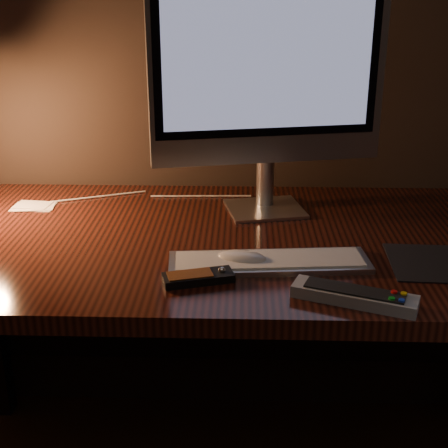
{
  "coord_description": "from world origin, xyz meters",
  "views": [
    {
      "loc": [
        0.01,
        0.54,
        1.29
      ],
      "look_at": [
        -0.03,
        1.73,
        0.83
      ],
      "focal_mm": 50.0,
      "sensor_mm": 36.0,
      "label": 1
    }
  ],
  "objects_px": {
    "desk": "(237,274)",
    "mouse": "(242,260)",
    "tv_remote": "(354,296)",
    "keyboard": "(269,262)",
    "monitor": "(268,70)",
    "media_remote": "(198,277)"
  },
  "relations": [
    {
      "from": "media_remote",
      "to": "tv_remote",
      "type": "xyz_separation_m",
      "value": [
        0.29,
        -0.07,
        0.0
      ]
    },
    {
      "from": "keyboard",
      "to": "tv_remote",
      "type": "xyz_separation_m",
      "value": [
        0.15,
        -0.15,
        0.01
      ]
    },
    {
      "from": "monitor",
      "to": "keyboard",
      "type": "relative_size",
      "value": 1.45
    },
    {
      "from": "desk",
      "to": "mouse",
      "type": "xyz_separation_m",
      "value": [
        0.01,
        -0.22,
        0.14
      ]
    },
    {
      "from": "tv_remote",
      "to": "keyboard",
      "type": "bearing_deg",
      "value": 154.86
    },
    {
      "from": "media_remote",
      "to": "tv_remote",
      "type": "height_order",
      "value": "tv_remote"
    },
    {
      "from": "desk",
      "to": "mouse",
      "type": "height_order",
      "value": "mouse"
    },
    {
      "from": "media_remote",
      "to": "tv_remote",
      "type": "distance_m",
      "value": 0.3
    },
    {
      "from": "monitor",
      "to": "tv_remote",
      "type": "xyz_separation_m",
      "value": [
        0.15,
        -0.48,
        -0.34
      ]
    },
    {
      "from": "desk",
      "to": "monitor",
      "type": "xyz_separation_m",
      "value": [
        0.07,
        0.1,
        0.48
      ]
    },
    {
      "from": "monitor",
      "to": "keyboard",
      "type": "distance_m",
      "value": 0.47
    },
    {
      "from": "keyboard",
      "to": "media_remote",
      "type": "xyz_separation_m",
      "value": [
        -0.14,
        -0.08,
        0.0
      ]
    },
    {
      "from": "monitor",
      "to": "desk",
      "type": "bearing_deg",
      "value": -137.5
    },
    {
      "from": "desk",
      "to": "monitor",
      "type": "height_order",
      "value": "monitor"
    },
    {
      "from": "mouse",
      "to": "media_remote",
      "type": "distance_m",
      "value": 0.12
    },
    {
      "from": "monitor",
      "to": "keyboard",
      "type": "xyz_separation_m",
      "value": [
        -0.0,
        -0.32,
        -0.34
      ]
    },
    {
      "from": "desk",
      "to": "keyboard",
      "type": "height_order",
      "value": "keyboard"
    },
    {
      "from": "keyboard",
      "to": "monitor",
      "type": "bearing_deg",
      "value": 84.71
    },
    {
      "from": "media_remote",
      "to": "mouse",
      "type": "bearing_deg",
      "value": 28.22
    },
    {
      "from": "desk",
      "to": "keyboard",
      "type": "relative_size",
      "value": 3.9
    },
    {
      "from": "monitor",
      "to": "keyboard",
      "type": "bearing_deg",
      "value": -102.53
    },
    {
      "from": "desk",
      "to": "mouse",
      "type": "distance_m",
      "value": 0.26
    }
  ]
}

